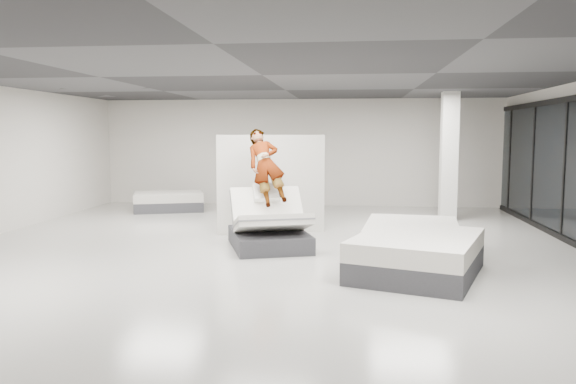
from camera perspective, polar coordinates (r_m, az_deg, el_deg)
The scene contains 9 objects.
room at distance 10.06m, azimuth -2.60°, elevation 2.67°, with size 14.00×14.04×3.20m.
hero_bed at distance 10.70m, azimuth -1.92°, elevation -3.77°, with size 1.88×2.16×1.21m.
person at distance 10.91m, azimuth -2.25°, elevation 0.91°, with size 0.62×0.41×1.70m, color slate.
remote at distance 10.63m, azimuth -0.75°, elevation -0.33°, with size 0.05×0.14×0.03m, color black.
divider_panel at distance 12.21m, azimuth -1.72°, elevation 0.78°, with size 2.36×0.11×2.15m, color silver.
flat_bed_right_far at distance 10.27m, azimuth 12.44°, elevation -4.74°, with size 1.84×2.30×0.59m.
flat_bed_right_near at distance 8.93m, azimuth 13.00°, elevation -6.25°, with size 2.35×2.70×0.62m.
flat_bed_left_far at distance 16.27m, azimuth -12.02°, elevation -0.92°, with size 2.23×1.94×0.52m.
column at distance 14.63m, azimuth 16.03°, elevation 3.48°, with size 0.40×0.40×3.20m, color silver.
Camera 1 is at (1.60, -9.92, 2.18)m, focal length 35.00 mm.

